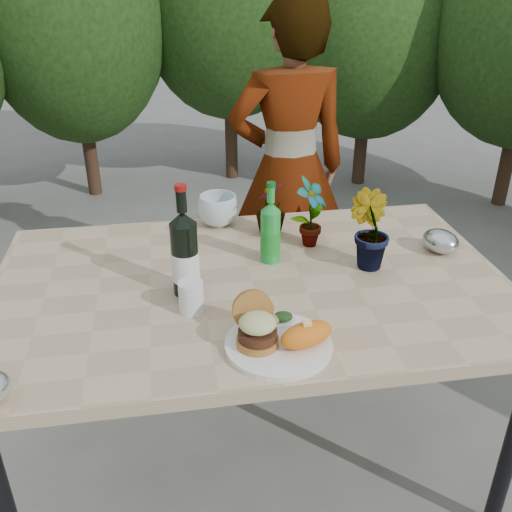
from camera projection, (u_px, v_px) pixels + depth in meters
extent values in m
plane|color=#61615C|center=(253.00, 454.00, 2.13)|extent=(80.00, 80.00, 0.00)
cube|color=tan|center=(252.00, 286.00, 1.79)|extent=(1.60, 1.00, 0.04)
cylinder|color=black|center=(512.00, 445.00, 1.70)|extent=(0.05, 0.05, 0.71)
cylinder|color=black|center=(54.00, 329.00, 2.23)|extent=(0.05, 0.05, 0.71)
cylinder|color=black|center=(403.00, 298.00, 2.43)|extent=(0.05, 0.05, 0.71)
cylinder|color=#382316|center=(92.00, 167.00, 4.36)|extent=(0.10, 0.10, 0.42)
ellipsoid|color=#2A511B|center=(70.00, 10.00, 3.84)|extent=(1.32, 1.32, 1.81)
cylinder|color=#382316|center=(231.00, 148.00, 4.67)|extent=(0.10, 0.10, 0.50)
ellipsoid|color=#2A511B|center=(228.00, 0.00, 4.16)|extent=(1.36, 1.36, 1.71)
cylinder|color=#382316|center=(360.00, 160.00, 4.58)|extent=(0.10, 0.10, 0.38)
ellipsoid|color=#2A511B|center=(370.00, 46.00, 4.17)|extent=(1.22, 1.22, 1.36)
cylinder|color=#382316|center=(504.00, 175.00, 4.17)|extent=(0.10, 0.10, 0.44)
cylinder|color=white|center=(278.00, 345.00, 1.48)|extent=(0.28, 0.28, 0.01)
cylinder|color=#B7722D|center=(258.00, 341.00, 1.46)|extent=(0.11, 0.11, 0.02)
cylinder|color=#472314|center=(258.00, 334.00, 1.45)|extent=(0.10, 0.10, 0.02)
ellipsoid|color=beige|center=(258.00, 323.00, 1.43)|extent=(0.10, 0.10, 0.04)
cylinder|color=#B7722D|center=(253.00, 310.00, 1.50)|extent=(0.11, 0.06, 0.11)
ellipsoid|color=orange|center=(306.00, 335.00, 1.45)|extent=(0.17, 0.12, 0.06)
ellipsoid|color=olive|center=(272.00, 319.00, 1.55)|extent=(0.04, 0.04, 0.02)
ellipsoid|color=#193814|center=(283.00, 317.00, 1.55)|extent=(0.06, 0.04, 0.03)
cylinder|color=black|center=(185.00, 259.00, 1.67)|extent=(0.08, 0.08, 0.23)
cylinder|color=white|center=(186.00, 266.00, 1.68)|extent=(0.08, 0.08, 0.09)
cone|color=black|center=(182.00, 218.00, 1.61)|extent=(0.08, 0.08, 0.04)
cylinder|color=black|center=(181.00, 201.00, 1.58)|extent=(0.03, 0.03, 0.06)
cylinder|color=maroon|center=(180.00, 187.00, 1.57)|extent=(0.03, 0.03, 0.02)
cylinder|color=green|center=(270.00, 236.00, 1.86)|extent=(0.06, 0.06, 0.18)
cylinder|color=#198C26|center=(270.00, 241.00, 1.87)|extent=(0.07, 0.07, 0.07)
cone|color=green|center=(271.00, 207.00, 1.81)|extent=(0.06, 0.06, 0.03)
cylinder|color=green|center=(271.00, 194.00, 1.79)|extent=(0.02, 0.02, 0.05)
cylinder|color=#0C5919|center=(271.00, 184.00, 1.78)|extent=(0.03, 0.03, 0.01)
cylinder|color=white|center=(191.00, 297.00, 1.61)|extent=(0.07, 0.07, 0.09)
imported|color=#20551D|center=(311.00, 213.00, 1.94)|extent=(0.16, 0.15, 0.25)
imported|color=#1E561D|center=(369.00, 230.00, 1.81)|extent=(0.17, 0.18, 0.25)
imported|color=#1F581E|center=(271.00, 209.00, 2.04)|extent=(0.15, 0.15, 0.19)
imported|color=silver|center=(218.00, 210.00, 2.13)|extent=(0.16, 0.16, 0.12)
ellipsoid|color=#B4B7BB|center=(441.00, 241.00, 1.94)|extent=(0.15, 0.16, 0.08)
imported|color=#9E714F|center=(288.00, 170.00, 2.64)|extent=(0.58, 0.40, 1.54)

